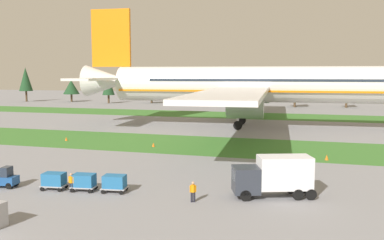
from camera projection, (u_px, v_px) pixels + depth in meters
name	position (u px, v px, depth m)	size (l,w,h in m)	color
grass_strip_near	(166.00, 143.00, 63.72)	(320.00, 16.25, 0.01)	#3D752D
grass_strip_far	(224.00, 115.00, 106.22)	(320.00, 16.25, 0.01)	#3D752D
airliner	(252.00, 84.00, 81.11)	(69.70, 85.72, 23.67)	silver
baggage_tug	(4.00, 179.00, 39.13)	(2.74, 1.62, 1.97)	#1E4C8E
cargo_dolly_lead	(54.00, 180.00, 38.36)	(2.37, 1.77, 1.55)	#A3A3A8
cargo_dolly_second	(84.00, 181.00, 37.93)	(2.37, 1.77, 1.55)	#A3A3A8
cargo_dolly_third	(115.00, 182.00, 37.50)	(2.37, 1.77, 1.55)	#A3A3A8
catering_truck	(274.00, 175.00, 35.91)	(7.32, 4.47, 3.58)	#2D333D
ground_crew_marshaller	(193.00, 191.00, 34.61)	(0.51, 0.36, 1.74)	black
ground_crew_loader	(71.00, 182.00, 37.51)	(0.56, 0.36, 1.74)	black
taxiway_marker_0	(66.00, 139.00, 66.03)	(0.44, 0.44, 0.56)	orange
taxiway_marker_1	(153.00, 145.00, 60.57)	(0.44, 0.44, 0.61)	orange
taxiway_marker_2	(327.00, 157.00, 51.33)	(0.44, 0.44, 0.68)	orange
distant_tree_line	(241.00, 86.00, 134.94)	(167.23, 10.52, 12.63)	#4C3823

